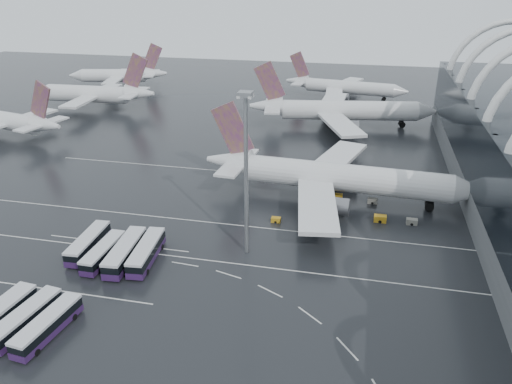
% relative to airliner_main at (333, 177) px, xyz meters
% --- Properties ---
extents(ground, '(420.00, 420.00, 0.00)m').
position_rel_airliner_main_xyz_m(ground, '(-13.22, -29.03, -5.17)').
color(ground, black).
rests_on(ground, ground).
extents(lane_marking_near, '(120.00, 0.25, 0.01)m').
position_rel_airliner_main_xyz_m(lane_marking_near, '(-13.22, -31.03, -5.16)').
color(lane_marking_near, silver).
rests_on(lane_marking_near, ground).
extents(lane_marking_mid, '(120.00, 0.25, 0.01)m').
position_rel_airliner_main_xyz_m(lane_marking_mid, '(-13.22, -17.03, -5.16)').
color(lane_marking_mid, silver).
rests_on(lane_marking_mid, ground).
extents(lane_marking_far, '(120.00, 0.25, 0.01)m').
position_rel_airliner_main_xyz_m(lane_marking_far, '(-13.22, 10.97, -5.16)').
color(lane_marking_far, silver).
rests_on(lane_marking_far, ground).
extents(bus_bay_line_south, '(28.00, 0.25, 0.01)m').
position_rel_airliner_main_xyz_m(bus_bay_line_south, '(-37.22, -45.03, -5.16)').
color(bus_bay_line_south, silver).
rests_on(bus_bay_line_south, ground).
extents(bus_bay_line_north, '(28.00, 0.25, 0.01)m').
position_rel_airliner_main_xyz_m(bus_bay_line_north, '(-37.22, -29.03, -5.16)').
color(bus_bay_line_north, silver).
rests_on(bus_bay_line_north, ground).
extents(airliner_main, '(60.96, 53.38, 20.64)m').
position_rel_airliner_main_xyz_m(airliner_main, '(0.00, 0.00, 0.00)').
color(airliner_main, silver).
rests_on(airliner_main, ground).
extents(airliner_gate_b, '(60.46, 53.72, 21.02)m').
position_rel_airliner_main_xyz_m(airliner_gate_b, '(-2.61, 57.66, 0.09)').
color(airliner_gate_b, silver).
rests_on(airliner_gate_b, ground).
extents(airliner_gate_c, '(49.03, 44.76, 17.47)m').
position_rel_airliner_main_xyz_m(airliner_gate_c, '(-4.03, 98.36, -0.80)').
color(airliner_gate_c, silver).
rests_on(airliner_gate_c, ground).
extents(jet_remote_west, '(42.78, 34.67, 18.71)m').
position_rel_airliner_main_xyz_m(jet_remote_west, '(-99.70, 24.41, -0.34)').
color(jet_remote_west, silver).
rests_on(jet_remote_west, ground).
extents(jet_remote_mid, '(47.42, 38.18, 20.68)m').
position_rel_airliner_main_xyz_m(jet_remote_mid, '(-91.83, 61.63, 0.17)').
color(jet_remote_mid, silver).
rests_on(jet_remote_mid, ground).
extents(jet_remote_far, '(42.87, 34.73, 18.73)m').
position_rel_airliner_main_xyz_m(jet_remote_far, '(-100.89, 99.14, -0.33)').
color(jet_remote_far, silver).
rests_on(jet_remote_far, ground).
extents(bus_row_near_a, '(3.55, 12.83, 3.12)m').
position_rel_airliner_main_xyz_m(bus_row_near_a, '(-40.88, -32.84, -3.45)').
color(bus_row_near_a, '#311542').
rests_on(bus_row_near_a, ground).
extents(bus_row_near_b, '(2.90, 11.98, 2.95)m').
position_rel_airliner_main_xyz_m(bus_row_near_b, '(-36.72, -35.06, -3.55)').
color(bus_row_near_b, '#311542').
rests_on(bus_row_near_b, ground).
extents(bus_row_near_c, '(4.25, 13.88, 3.36)m').
position_rel_airliner_main_xyz_m(bus_row_near_c, '(-32.85, -34.50, -3.32)').
color(bus_row_near_c, '#311542').
rests_on(bus_row_near_c, ground).
extents(bus_row_near_d, '(4.29, 13.41, 3.24)m').
position_rel_airliner_main_xyz_m(bus_row_near_d, '(-29.28, -33.56, -3.39)').
color(bus_row_near_d, '#311542').
rests_on(bus_row_near_d, ground).
extents(bus_row_far_b, '(4.23, 12.55, 3.03)m').
position_rel_airliner_main_xyz_m(bus_row_far_b, '(-38.46, -54.12, -3.50)').
color(bus_row_far_b, '#311542').
rests_on(bus_row_far_b, ground).
extents(bus_row_far_c, '(3.98, 12.33, 2.98)m').
position_rel_airliner_main_xyz_m(bus_row_far_c, '(-34.57, -54.73, -3.53)').
color(bus_row_far_c, '#311542').
rests_on(bus_row_far_c, ground).
extents(floodlight_mast, '(2.24, 2.24, 29.20)m').
position_rel_airliner_main_xyz_m(floodlight_mast, '(-12.95, -26.61, 13.20)').
color(floodlight_mast, gray).
rests_on(floodlight_mast, ground).
extents(gse_cart_belly_a, '(2.48, 1.47, 1.36)m').
position_rel_airliner_main_xyz_m(gse_cart_belly_a, '(10.64, -9.06, -4.49)').
color(gse_cart_belly_a, '#B88518').
rests_on(gse_cart_belly_a, ground).
extents(gse_cart_belly_b, '(2.08, 1.23, 1.13)m').
position_rel_airliner_main_xyz_m(gse_cart_belly_b, '(9.02, -0.38, -4.60)').
color(gse_cart_belly_b, slate).
rests_on(gse_cart_belly_b, ground).
extents(gse_cart_belly_c, '(1.88, 1.11, 1.02)m').
position_rel_airliner_main_xyz_m(gse_cart_belly_c, '(-9.95, -13.93, -4.66)').
color(gse_cart_belly_c, '#B88518').
rests_on(gse_cart_belly_c, ground).
extents(gse_cart_belly_d, '(2.16, 1.27, 1.18)m').
position_rel_airliner_main_xyz_m(gse_cart_belly_d, '(16.87, -8.85, -4.58)').
color(gse_cart_belly_d, slate).
rests_on(gse_cart_belly_d, ground).
extents(gse_cart_belly_e, '(1.99, 1.17, 1.08)m').
position_rel_airliner_main_xyz_m(gse_cart_belly_e, '(1.49, 0.48, -4.63)').
color(gse_cart_belly_e, '#B88518').
rests_on(gse_cart_belly_e, ground).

